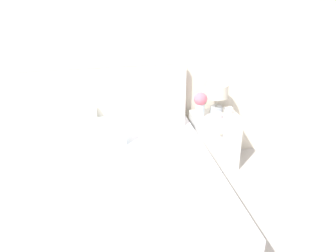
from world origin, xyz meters
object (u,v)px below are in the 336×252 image
at_px(bed, 109,190).
at_px(teacup, 219,116).
at_px(table_lamp, 217,94).
at_px(nightstand, 214,140).
at_px(alarm_clock, 228,111).
at_px(flower_vase, 201,103).

xyz_separation_m(bed, teacup, (1.17, 0.63, 0.30)).
bearing_deg(table_lamp, teacup, -98.84).
bearing_deg(nightstand, bed, -148.29).
bearing_deg(bed, alarm_clock, 28.87).
relative_size(bed, alarm_clock, 25.81).
bearing_deg(teacup, alarm_clock, 34.69).
relative_size(nightstand, table_lamp, 1.88).
xyz_separation_m(bed, flower_vase, (1.00, 0.73, 0.43)).
xyz_separation_m(flower_vase, teacup, (0.17, -0.11, -0.12)).
xyz_separation_m(nightstand, table_lamp, (0.02, 0.05, 0.52)).
bearing_deg(flower_vase, teacup, -31.78).
distance_m(bed, flower_vase, 1.31).
height_order(flower_vase, teacup, flower_vase).
distance_m(flower_vase, teacup, 0.23).
bearing_deg(bed, flower_vase, 36.13).
height_order(bed, nightstand, bed).
relative_size(flower_vase, teacup, 2.47).
distance_m(nightstand, alarm_clock, 0.37).
xyz_separation_m(teacup, alarm_clock, (0.14, 0.10, 0.01)).
relative_size(nightstand, flower_vase, 2.33).
bearing_deg(teacup, table_lamp, 81.16).
bearing_deg(teacup, bed, -151.88).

